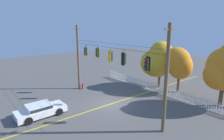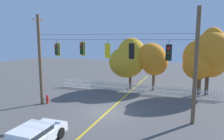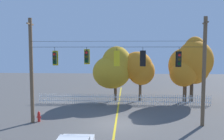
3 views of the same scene
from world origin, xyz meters
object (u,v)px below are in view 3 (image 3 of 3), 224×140
Objects in this scene: autumn_maple_mid at (139,68)px; autumn_maple_far_west at (195,61)px; autumn_oak_far_east at (183,69)px; traffic_signal_northbound_primary at (143,58)px; autumn_maple_near_fence at (114,69)px; traffic_signal_eastbound_side at (87,57)px; traffic_signal_southbound_primary at (55,58)px; traffic_signal_westbound_side at (179,59)px; fire_hydrant at (39,117)px; traffic_signal_northbound_secondary at (117,58)px.

autumn_maple_far_west is (6.08, 0.08, 0.79)m from autumn_maple_mid.
autumn_oak_far_east is (4.80, -0.13, -0.00)m from autumn_maple_mid.
autumn_maple_near_fence reaches higher than traffic_signal_northbound_primary.
traffic_signal_northbound_primary is 8.62m from autumn_maple_mid.
autumn_maple_far_west reaches higher than autumn_maple_mid.
traffic_signal_eastbound_side is at bearing -117.30° from autumn_maple_mid.
traffic_signal_southbound_primary is 1.08× the size of traffic_signal_eastbound_side.
autumn_oak_far_east is (11.62, 8.36, -1.39)m from traffic_signal_southbound_primary.
traffic_signal_southbound_primary is at bearing -128.79° from autumn_maple_mid.
autumn_maple_near_fence is at bearing 79.58° from traffic_signal_eastbound_side.
autumn_oak_far_east is at bearing -0.93° from autumn_maple_near_fence.
traffic_signal_westbound_side is 0.25× the size of autumn_oak_far_east.
traffic_signal_northbound_secondary is at bearing -2.36° from fire_hydrant.
autumn_maple_mid is 6.72× the size of fire_hydrant.
autumn_oak_far_east is 15.73m from fire_hydrant.
autumn_maple_near_fence is 10.39m from fire_hydrant.
autumn_maple_mid is (2.82, 0.01, 0.05)m from autumn_maple_near_fence.
autumn_oak_far_east is at bearing 59.29° from traffic_signal_northbound_primary.
autumn_maple_far_west is (1.28, 0.22, 0.80)m from autumn_oak_far_east.
traffic_signal_northbound_primary is 2.65m from traffic_signal_westbound_side.
autumn_maple_far_west reaches higher than autumn_oak_far_east.
traffic_signal_southbound_primary is at bearing -180.00° from traffic_signal_westbound_side.
autumn_maple_mid is at bearing 178.41° from autumn_oak_far_east.
fire_hydrant is (-3.90, 0.24, -4.74)m from traffic_signal_eastbound_side.
autumn_maple_near_fence is (4.00, 8.48, -1.44)m from traffic_signal_southbound_primary.
traffic_signal_westbound_side is at bearing 0.00° from traffic_signal_southbound_primary.
traffic_signal_westbound_side is at bearing 0.23° from traffic_signal_northbound_secondary.
traffic_signal_eastbound_side is at bearing -180.00° from traffic_signal_westbound_side.
autumn_maple_far_west is at bearing 39.34° from traffic_signal_eastbound_side.
traffic_signal_westbound_side is 0.21× the size of autumn_maple_far_west.
traffic_signal_eastbound_side is 0.22× the size of autumn_oak_far_east.
fire_hydrant is at bearing 177.64° from traffic_signal_northbound_secondary.
traffic_signal_westbound_side is 0.27× the size of autumn_maple_mid.
autumn_maple_far_west is (6.26, 8.59, -0.59)m from traffic_signal_northbound_primary.
autumn_maple_mid is (-2.47, 8.49, -1.33)m from traffic_signal_westbound_side.
fire_hydrant is (-5.46, -8.24, -3.19)m from autumn_maple_near_fence.
traffic_signal_northbound_primary is 0.23× the size of autumn_maple_near_fence.
fire_hydrant is (-8.10, 0.25, -4.63)m from traffic_signal_northbound_primary.
traffic_signal_southbound_primary is 6.64m from traffic_signal_northbound_primary.
traffic_signal_southbound_primary is 14.38m from autumn_oak_far_east.
traffic_signal_eastbound_side is 8.76m from autumn_maple_near_fence.
traffic_signal_westbound_side is (9.29, 0.00, -0.06)m from traffic_signal_southbound_primary.
autumn_maple_mid is at bearing 88.79° from traffic_signal_northbound_primary.
traffic_signal_eastbound_side is 13.54m from autumn_maple_far_west.
traffic_signal_southbound_primary reaches higher than autumn_oak_far_east.
autumn_maple_near_fence reaches higher than fire_hydrant.
traffic_signal_northbound_secondary is 0.96× the size of traffic_signal_westbound_side.
traffic_signal_westbound_side is at bearing -105.57° from autumn_oak_far_east.
traffic_signal_northbound_primary is 9.84m from autumn_oak_far_east.
traffic_signal_northbound_secondary reaches higher than autumn_oak_far_east.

